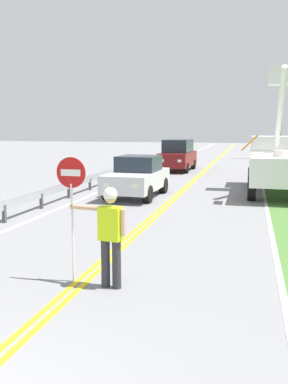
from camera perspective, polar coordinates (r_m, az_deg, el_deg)
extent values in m
cube|color=yellow|center=(22.69, 6.78, 1.65)|extent=(0.11, 110.00, 0.01)
cube|color=yellow|center=(22.66, 7.24, 1.63)|extent=(0.11, 110.00, 0.01)
cube|color=silver|center=(22.49, 16.14, 1.30)|extent=(0.12, 110.00, 0.01)
cube|color=silver|center=(23.42, -1.76, 1.93)|extent=(0.12, 110.00, 0.01)
cylinder|color=#2D2D33|center=(7.40, -3.85, -10.06)|extent=(0.16, 0.16, 0.88)
cylinder|color=#2D2D33|center=(7.49, -5.39, -9.84)|extent=(0.16, 0.16, 0.88)
cube|color=#C6EA19|center=(7.24, -4.70, -4.40)|extent=(0.43, 0.29, 0.60)
cylinder|color=tan|center=(7.42, -8.19, -2.16)|extent=(0.61, 0.16, 0.09)
cylinder|color=tan|center=(7.13, -2.97, -4.33)|extent=(0.09, 0.09, 0.48)
sphere|color=tan|center=(7.14, -4.75, -0.73)|extent=(0.22, 0.22, 0.22)
sphere|color=white|center=(7.14, -4.75, -0.33)|extent=(0.25, 0.25, 0.25)
cylinder|color=silver|center=(7.67, -9.93, -5.71)|extent=(0.04, 0.04, 1.85)
cylinder|color=#B71414|center=(7.47, -10.16, 2.68)|extent=(0.56, 0.03, 0.56)
cube|color=white|center=(7.45, -10.22, 2.67)|extent=(0.38, 0.01, 0.12)
cube|color=white|center=(17.75, 18.22, 3.18)|extent=(2.33, 4.61, 1.10)
cube|color=white|center=(21.16, 17.64, 4.74)|extent=(2.21, 2.11, 2.00)
cube|color=#1E2833|center=(22.17, 17.53, 5.69)|extent=(1.98, 0.07, 0.90)
cylinder|color=silver|center=(16.79, 18.53, 5.15)|extent=(0.56, 0.56, 0.24)
cylinder|color=silver|center=(18.16, 18.49, 10.78)|extent=(0.26, 2.97, 3.30)
cube|color=white|center=(19.68, 18.43, 15.19)|extent=(0.91, 0.91, 0.80)
cube|color=orange|center=(15.84, 14.55, 6.69)|extent=(0.60, 0.80, 0.59)
cylinder|color=black|center=(21.02, 14.74, 2.10)|extent=(0.33, 0.92, 0.92)
cylinder|color=black|center=(16.77, 14.81, 0.43)|extent=(0.33, 0.92, 0.92)
cube|color=silver|center=(17.03, -0.97, 1.67)|extent=(1.97, 4.16, 0.72)
cube|color=#1E2833|center=(17.20, -0.73, 4.02)|extent=(1.67, 1.77, 0.64)
cube|color=#EAEACC|center=(14.94, -1.29, 0.85)|extent=(0.24, 0.07, 0.16)
cube|color=#EAEACC|center=(15.31, -5.23, 1.01)|extent=(0.24, 0.07, 0.16)
cylinder|color=black|center=(15.65, 0.50, -0.30)|extent=(0.30, 0.69, 0.68)
cylinder|color=black|center=(16.17, -5.10, -0.04)|extent=(0.30, 0.69, 0.68)
cylinder|color=black|center=(18.08, 2.72, 0.93)|extent=(0.30, 0.69, 0.68)
cylinder|color=black|center=(18.53, -2.21, 1.13)|extent=(0.30, 0.69, 0.68)
cube|color=maroon|center=(27.68, 4.77, 4.63)|extent=(1.94, 4.64, 0.92)
cube|color=#1E2833|center=(27.63, 4.79, 6.45)|extent=(1.68, 2.89, 0.84)
cube|color=#EAEACC|center=(25.34, 4.99, 4.35)|extent=(0.24, 0.07, 0.16)
cube|color=#EAEACC|center=(25.57, 2.55, 4.42)|extent=(0.24, 0.07, 0.16)
cylinder|color=black|center=(26.17, 5.91, 3.36)|extent=(0.30, 0.69, 0.68)
cylinder|color=black|center=(26.50, 2.41, 3.47)|extent=(0.30, 0.69, 0.68)
cylinder|color=black|center=(28.97, 6.90, 3.88)|extent=(0.30, 0.69, 0.68)
cylinder|color=black|center=(29.27, 3.72, 3.97)|extent=(0.30, 0.69, 0.68)
cylinder|color=brown|center=(40.40, 18.55, 10.45)|extent=(0.28, 0.28, 8.52)
cube|color=brown|center=(40.70, 18.82, 15.60)|extent=(1.80, 0.14, 0.14)
cube|color=#9EA0A3|center=(20.10, -6.35, 2.29)|extent=(0.06, 32.00, 0.32)
cube|color=#4C4C51|center=(13.08, -18.94, -2.91)|extent=(0.10, 0.10, 0.55)
cube|color=#4C4C51|center=(15.00, -14.14, -1.23)|extent=(0.10, 0.10, 0.55)
cube|color=#4C4C51|center=(17.01, -10.46, 0.07)|extent=(0.10, 0.10, 0.55)
cube|color=#4C4C51|center=(19.08, -7.56, 1.09)|extent=(0.10, 0.10, 0.55)
cube|color=#4C4C51|center=(21.20, -5.23, 1.90)|extent=(0.10, 0.10, 0.55)
cube|color=#4C4C51|center=(23.34, -3.33, 2.57)|extent=(0.10, 0.10, 0.55)
cube|color=#4C4C51|center=(25.52, -1.75, 3.12)|extent=(0.10, 0.10, 0.55)
cube|color=#4C4C51|center=(27.71, -0.42, 3.58)|extent=(0.10, 0.10, 0.55)
cube|color=#4C4C51|center=(29.91, 0.72, 3.97)|extent=(0.10, 0.10, 0.55)
cube|color=#4C4C51|center=(32.13, 1.70, 4.31)|extent=(0.10, 0.10, 0.55)
cube|color=#4C4C51|center=(34.35, 2.56, 4.60)|extent=(0.10, 0.10, 0.55)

